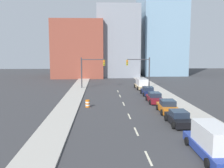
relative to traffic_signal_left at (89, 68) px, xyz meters
The scene contains 20 objects.
sidewalk_left 7.74m from the traffic_signal_left, 107.51° to the left, with size 2.99×92.40×0.16m.
sidewalk_right 14.98m from the traffic_signal_left, 26.17° to the left, with size 2.99×92.40×0.16m.
lane_stripe_at_7m 33.45m from the traffic_signal_left, 80.50° to the right, with size 0.16×2.40×0.01m, color beige.
lane_stripe_at_13m 27.87m from the traffic_signal_left, 78.54° to the right, with size 0.16×2.40×0.01m, color beige.
lane_stripe_at_18m 22.68m from the traffic_signal_left, 75.79° to the right, with size 0.16×2.40×0.01m, color beige.
lane_stripe_at_25m 16.35m from the traffic_signal_left, 69.77° to the right, with size 0.16×2.40×0.01m, color beige.
lane_stripe_at_31m 10.96m from the traffic_signal_left, 57.53° to the right, with size 0.16×2.40×0.01m, color beige.
lane_stripe_at_36m 7.65m from the traffic_signal_left, 32.98° to the right, with size 0.16×2.40×0.01m, color beige.
building_brick_left 25.93m from the traffic_signal_left, 98.71° to the left, with size 14.00×16.00×15.85m.
building_office_center 30.85m from the traffic_signal_left, 75.90° to the left, with size 12.00×20.00×20.18m.
building_glass_right 43.12m from the traffic_signal_left, 56.81° to the left, with size 13.00×20.00×41.01m.
traffic_signal_left is the anchor object (origin of this frame).
traffic_signal_right 10.58m from the traffic_signal_left, ahead, with size 4.68×0.35×6.10m.
traffic_barrel 17.16m from the traffic_signal_left, 87.93° to the right, with size 0.56×0.56×0.95m.
box_truck_blue 34.25m from the traffic_signal_left, 73.20° to the right, with size 2.33×6.18×2.21m.
sedan_black 27.22m from the traffic_signal_left, 68.35° to the right, with size 2.06×4.33×1.41m.
sedan_orange 22.82m from the traffic_signal_left, 63.14° to the right, with size 2.24×4.36×1.52m.
sedan_maroon 17.58m from the traffic_signal_left, 54.66° to the right, with size 2.12×4.69×1.43m.
sedan_navy 13.29m from the traffic_signal_left, 37.26° to the right, with size 2.11×4.47×1.38m.
box_truck_tan 10.82m from the traffic_signal_left, ahead, with size 2.49×5.41×2.01m.
Camera 1 is at (-3.23, -8.85, 7.09)m, focal length 40.00 mm.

